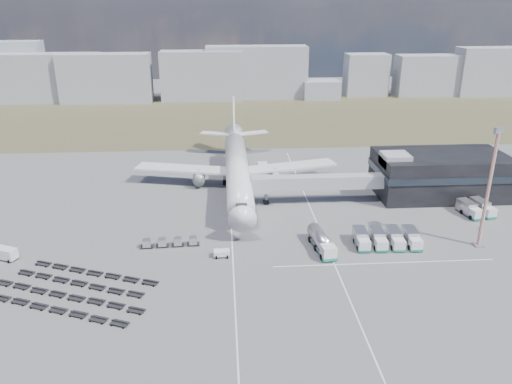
{
  "coord_description": "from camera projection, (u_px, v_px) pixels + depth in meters",
  "views": [
    {
      "loc": [
        -3.11,
        -84.54,
        44.37
      ],
      "look_at": [
        3.73,
        18.06,
        4.0
      ],
      "focal_mm": 35.0,
      "sensor_mm": 36.0,
      "label": 1
    }
  ],
  "objects": [
    {
      "name": "service_trucks_far",
      "position": [
        476.0,
        208.0,
        108.34
      ],
      "size": [
        6.72,
        7.61,
        2.7
      ],
      "rotation": [
        0.0,
        0.0,
        0.18
      ],
      "color": "silver",
      "rests_on": "ground"
    },
    {
      "name": "pushback_tug",
      "position": [
        222.0,
        254.0,
        90.94
      ],
      "size": [
        2.91,
        1.68,
        1.34
      ],
      "primitive_type": "cube",
      "rotation": [
        0.0,
        0.0,
        0.02
      ],
      "color": "silver",
      "rests_on": "ground"
    },
    {
      "name": "floodlight_mast",
      "position": [
        488.0,
        189.0,
        91.07
      ],
      "size": [
        2.19,
        1.79,
        23.16
      ],
      "rotation": [
        0.0,
        0.0,
        0.37
      ],
      "color": "#A8331B",
      "rests_on": "ground"
    },
    {
      "name": "jet_bridge",
      "position": [
        309.0,
        183.0,
        113.03
      ],
      "size": [
        30.3,
        3.8,
        7.05
      ],
      "color": "#939399",
      "rests_on": "ground"
    },
    {
      "name": "lane_markings",
      "position": [
        292.0,
        238.0,
        98.32
      ],
      "size": [
        47.12,
        110.0,
        0.01
      ],
      "color": "silver",
      "rests_on": "ground"
    },
    {
      "name": "skyline",
      "position": [
        188.0,
        75.0,
        227.83
      ],
      "size": [
        303.48,
        25.23,
        25.63
      ],
      "color": "#91949E",
      "rests_on": "ground"
    },
    {
      "name": "airliner",
      "position": [
        237.0,
        166.0,
        123.06
      ],
      "size": [
        51.59,
        64.53,
        17.62
      ],
      "color": "silver",
      "rests_on": "ground"
    },
    {
      "name": "baggage_dollies",
      "position": [
        71.0,
        289.0,
        80.45
      ],
      "size": [
        29.27,
        21.39,
        0.64
      ],
      "rotation": [
        0.0,
        0.0,
        -0.38
      ],
      "color": "black",
      "rests_on": "ground"
    },
    {
      "name": "terminal",
      "position": [
        439.0,
        174.0,
        118.22
      ],
      "size": [
        30.4,
        16.4,
        11.0
      ],
      "color": "black",
      "rests_on": "ground"
    },
    {
      "name": "ground",
      "position": [
        243.0,
        247.0,
        94.93
      ],
      "size": [
        420.0,
        420.0,
        0.0
      ],
      "primitive_type": "plane",
      "color": "#565659",
      "rests_on": "ground"
    },
    {
      "name": "uld_row",
      "position": [
        170.0,
        242.0,
        94.64
      ],
      "size": [
        11.15,
        2.06,
        1.54
      ],
      "rotation": [
        0.0,
        0.0,
        0.06
      ],
      "color": "black",
      "rests_on": "ground"
    },
    {
      "name": "fuel_tanker",
      "position": [
        322.0,
        242.0,
        93.16
      ],
      "size": [
        3.98,
        10.61,
        3.35
      ],
      "rotation": [
        0.0,
        0.0,
        0.13
      ],
      "color": "silver",
      "rests_on": "ground"
    },
    {
      "name": "catering_truck",
      "position": [
        263.0,
        171.0,
        131.48
      ],
      "size": [
        2.74,
        6.47,
        2.95
      ],
      "rotation": [
        0.0,
        0.0,
        0.02
      ],
      "color": "silver",
      "rests_on": "ground"
    },
    {
      "name": "service_trucks_near",
      "position": [
        387.0,
        238.0,
        94.94
      ],
      "size": [
        12.27,
        7.08,
        2.67
      ],
      "rotation": [
        0.0,
        0.0,
        -0.04
      ],
      "color": "silver",
      "rests_on": "ground"
    },
    {
      "name": "grass_strip",
      "position": [
        231.0,
        117.0,
        197.09
      ],
      "size": [
        420.0,
        90.0,
        0.01
      ],
      "primitive_type": "cube",
      "color": "#4A402C",
      "rests_on": "ground"
    },
    {
      "name": "utility_van",
      "position": [
        5.0,
        254.0,
        89.88
      ],
      "size": [
        4.63,
        3.43,
        2.26
      ],
      "primitive_type": "cube",
      "rotation": [
        0.0,
        0.0,
        -0.41
      ],
      "color": "silver",
      "rests_on": "ground"
    }
  ]
}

